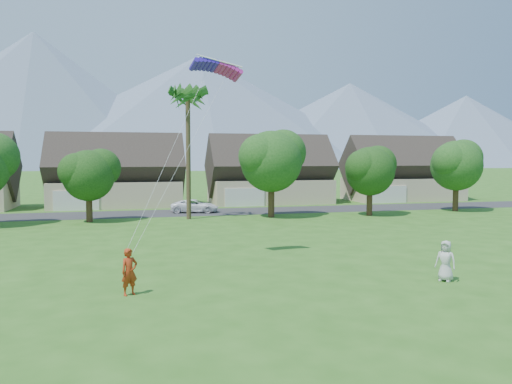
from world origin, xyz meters
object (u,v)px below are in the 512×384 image
object	(u,v)px
kite_flyer	(129,272)
parafoil_kite	(216,66)
watcher	(446,261)
parked_car	(195,206)

from	to	relation	value
kite_flyer	parafoil_kite	world-z (taller)	parafoil_kite
watcher	parked_car	size ratio (longest dim) A/B	0.39
parked_car	parafoil_kite	bearing A→B (deg)	-170.89
watcher	parafoil_kite	size ratio (longest dim) A/B	0.66
parked_car	parafoil_kite	distance (m)	26.87
parked_car	parafoil_kite	xyz separation A→B (m)	(-1.71, -24.79, 10.25)
kite_flyer	parked_car	distance (m)	31.88
parked_car	kite_flyer	bearing A→B (deg)	-178.84
watcher	kite_flyer	bearing A→B (deg)	-131.97
kite_flyer	parked_car	size ratio (longest dim) A/B	0.40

